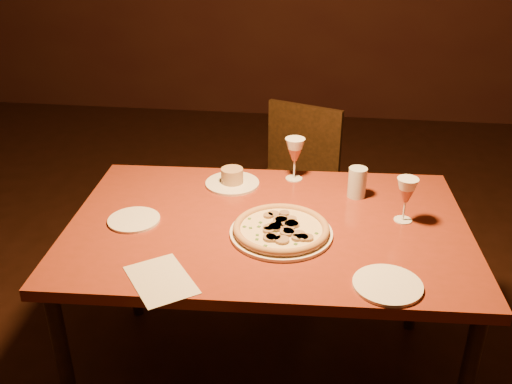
# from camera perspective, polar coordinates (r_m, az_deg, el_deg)

# --- Properties ---
(dining_table) EXTENTS (1.42, 0.96, 0.74)m
(dining_table) POSITION_cam_1_polar(r_m,az_deg,el_deg) (2.02, 1.19, -4.72)
(dining_table) COLOR maroon
(dining_table) RESTS_ON floor
(chair_far) EXTENTS (0.52, 0.52, 0.83)m
(chair_far) POSITION_cam_1_polar(r_m,az_deg,el_deg) (2.93, 3.75, 1.26)
(chair_far) COLOR black
(chair_far) RESTS_ON floor
(pizza_plate) EXTENTS (0.34, 0.34, 0.04)m
(pizza_plate) POSITION_cam_1_polar(r_m,az_deg,el_deg) (1.91, 2.53, -3.76)
(pizza_plate) COLOR white
(pizza_plate) RESTS_ON dining_table
(ramekin_saucer) EXTENTS (0.21, 0.21, 0.07)m
(ramekin_saucer) POSITION_cam_1_polar(r_m,az_deg,el_deg) (2.24, -2.39, 1.27)
(ramekin_saucer) COLOR white
(ramekin_saucer) RESTS_ON dining_table
(wine_glass_far) EXTENTS (0.08, 0.08, 0.17)m
(wine_glass_far) POSITION_cam_1_polar(r_m,az_deg,el_deg) (2.27, 3.88, 3.31)
(wine_glass_far) COLOR #B6624C
(wine_glass_far) RESTS_ON dining_table
(wine_glass_right) EXTENTS (0.07, 0.07, 0.16)m
(wine_glass_right) POSITION_cam_1_polar(r_m,az_deg,el_deg) (2.03, 14.72, -0.77)
(wine_glass_right) COLOR #B6624C
(wine_glass_right) RESTS_ON dining_table
(water_tumbler) EXTENTS (0.07, 0.07, 0.12)m
(water_tumbler) POSITION_cam_1_polar(r_m,az_deg,el_deg) (2.17, 10.09, 0.95)
(water_tumbler) COLOR silver
(water_tumbler) RESTS_ON dining_table
(side_plate_left) EXTENTS (0.18, 0.18, 0.01)m
(side_plate_left) POSITION_cam_1_polar(r_m,az_deg,el_deg) (2.04, -12.11, -2.74)
(side_plate_left) COLOR white
(side_plate_left) RESTS_ON dining_table
(side_plate_near) EXTENTS (0.20, 0.20, 0.01)m
(side_plate_near) POSITION_cam_1_polar(r_m,az_deg,el_deg) (1.71, 13.02, -9.04)
(side_plate_near) COLOR white
(side_plate_near) RESTS_ON dining_table
(menu_card) EXTENTS (0.27, 0.28, 0.00)m
(menu_card) POSITION_cam_1_polar(r_m,az_deg,el_deg) (1.72, -9.47, -8.67)
(menu_card) COLOR beige
(menu_card) RESTS_ON dining_table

